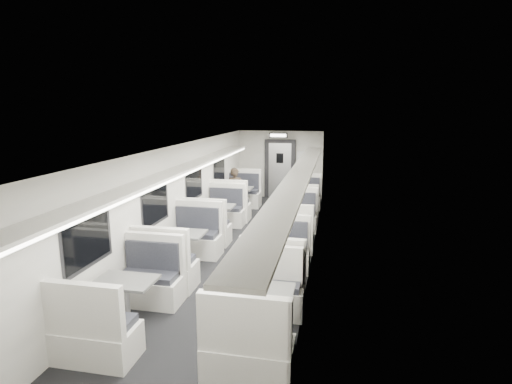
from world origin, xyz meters
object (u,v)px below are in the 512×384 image
at_px(booth_left_c, 182,251).
at_px(passenger, 235,192).
at_px(booth_left_b, 217,219).
at_px(booth_left_d, 127,303).
at_px(booth_right_c, 279,266).
at_px(booth_right_a, 302,203).
at_px(booth_left_a, 237,200).
at_px(exit_sign, 278,135).
at_px(booth_right_b, 294,225).
at_px(vestibule_door, 280,169).
at_px(booth_right_d, 261,314).

height_order(booth_left_c, passenger, passenger).
bearing_deg(booth_left_b, booth_left_c, -90.00).
xyz_separation_m(booth_left_d, booth_right_c, (2.00, 1.85, -0.02)).
xyz_separation_m(booth_left_c, booth_right_c, (2.00, -0.34, -0.03)).
xyz_separation_m(booth_left_b, booth_right_a, (2.00, 2.27, -0.00)).
height_order(booth_left_a, passenger, passenger).
bearing_deg(exit_sign, booth_left_c, -98.91).
distance_m(booth_left_a, booth_right_b, 2.99).
bearing_deg(passenger, vestibule_door, 56.24).
height_order(booth_left_d, booth_right_c, booth_left_d).
distance_m(booth_right_c, booth_right_d, 1.80).
bearing_deg(passenger, booth_left_b, -104.80).
distance_m(booth_right_a, vestibule_door, 2.50).
distance_m(booth_right_d, vestibule_door, 9.08).
xyz_separation_m(passenger, exit_sign, (0.97, 2.18, 1.55)).
xyz_separation_m(booth_left_b, booth_right_b, (2.00, -0.09, -0.01)).
bearing_deg(booth_left_a, vestibule_door, 66.69).
relative_size(booth_left_c, booth_right_c, 1.09).
bearing_deg(booth_left_b, booth_right_a, 48.65).
relative_size(passenger, vestibule_door, 0.69).
xyz_separation_m(booth_left_c, vestibule_door, (1.00, 6.87, 0.64)).
bearing_deg(booth_right_d, booth_left_d, -178.44).
bearing_deg(booth_left_d, booth_right_c, 42.77).
relative_size(booth_left_a, booth_left_c, 1.02).
bearing_deg(vestibule_door, booth_left_a, -113.31).
distance_m(booth_left_c, booth_right_c, 2.03).
height_order(booth_right_a, vestibule_door, vestibule_door).
distance_m(booth_left_d, booth_right_d, 2.00).
distance_m(booth_right_c, vestibule_door, 7.31).
xyz_separation_m(booth_right_a, passenger, (-1.97, -0.48, 0.35)).
distance_m(booth_left_a, exit_sign, 2.80).
xyz_separation_m(booth_left_d, vestibule_door, (1.00, 9.06, 0.66)).
relative_size(booth_right_b, vestibule_door, 1.00).
bearing_deg(booth_right_d, booth_right_a, 90.00).
xyz_separation_m(booth_right_b, booth_right_c, (0.00, -2.66, -0.01)).
distance_m(booth_left_d, booth_right_a, 7.15).
xyz_separation_m(booth_right_a, booth_right_d, (0.00, -6.82, 0.01)).
bearing_deg(exit_sign, booth_left_d, -96.65).
bearing_deg(booth_right_d, booth_right_c, 90.00).
relative_size(booth_right_c, vestibule_door, 0.98).
height_order(booth_right_c, passenger, passenger).
distance_m(booth_left_c, passenger, 4.21).
distance_m(booth_right_a, booth_right_b, 2.36).
xyz_separation_m(booth_left_b, booth_left_d, (0.00, -4.60, -0.00)).
height_order(booth_right_b, vestibule_door, vestibule_door).
bearing_deg(booth_right_b, booth_right_a, 90.00).
relative_size(booth_left_a, passenger, 1.57).
bearing_deg(booth_left_c, booth_left_d, -90.00).
height_order(booth_right_d, exit_sign, exit_sign).
relative_size(booth_right_a, booth_right_c, 1.03).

